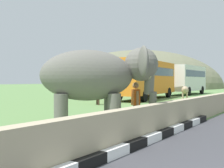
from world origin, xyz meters
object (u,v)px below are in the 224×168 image
at_px(elephant, 98,77).
at_px(bus_orange, 146,77).
at_px(cow_near, 103,92).
at_px(cow_far, 145,90).
at_px(cow_mid, 185,90).
at_px(person_handler, 136,102).
at_px(bus_white, 186,78).

xyz_separation_m(elephant, bus_orange, (15.38, 6.25, 0.23)).
relative_size(cow_near, cow_far, 0.94).
height_order(bus_orange, cow_far, bus_orange).
distance_m(elephant, bus_orange, 16.61).
height_order(elephant, cow_mid, elephant).
distance_m(elephant, cow_near, 10.35).
xyz_separation_m(cow_mid, cow_far, (-1.29, 3.16, 0.00)).
bearing_deg(cow_near, elephant, -144.53).
height_order(cow_near, cow_mid, same).
relative_size(person_handler, cow_near, 0.92).
xyz_separation_m(person_handler, cow_near, (6.99, 6.64, -0.06)).
bearing_deg(cow_near, bus_orange, 2.21).
distance_m(elephant, cow_mid, 15.84).
xyz_separation_m(person_handler, bus_white, (24.49, 6.78, 1.15)).
bearing_deg(cow_near, person_handler, -136.49).
distance_m(bus_white, cow_near, 17.54).
relative_size(elephant, cow_far, 2.00).
bearing_deg(cow_mid, bus_white, 18.96).
xyz_separation_m(person_handler, bus_orange, (13.99, 6.91, 1.16)).
bearing_deg(person_handler, cow_near, 43.51).
distance_m(cow_mid, cow_far, 3.41).
bearing_deg(bus_orange, person_handler, -153.72).
relative_size(person_handler, cow_far, 0.86).
height_order(elephant, bus_orange, bus_orange).
relative_size(bus_white, cow_near, 4.76).
relative_size(elephant, bus_orange, 0.38).
relative_size(cow_near, cow_mid, 0.94).
distance_m(person_handler, cow_far, 14.41).
bearing_deg(bus_white, cow_mid, -161.04).
bearing_deg(cow_near, bus_white, 0.47).
bearing_deg(elephant, bus_white, 13.30).
height_order(elephant, person_handler, elephant).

